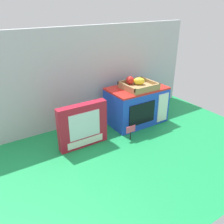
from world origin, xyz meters
The scene contains 6 objects.
ground_plane centered at (0.00, 0.00, 0.00)m, with size 1.70×1.70×0.00m, color #198C47.
display_back_panel centered at (0.00, 0.27, 0.34)m, with size 1.61×0.03×0.69m, color #B7BABF.
toy_microwave centered at (0.22, 0.05, 0.13)m, with size 0.42×0.26×0.27m.
food_groups_crate centered at (0.22, 0.04, 0.29)m, with size 0.22×0.21×0.08m.
cookie_set_box centered at (-0.26, -0.04, 0.14)m, with size 0.31×0.06×0.28m.
price_sign centered at (0.03, -0.14, 0.07)m, with size 0.07×0.01×0.10m.
Camera 1 is at (-0.81, -1.22, 0.83)m, focal length 38.38 mm.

